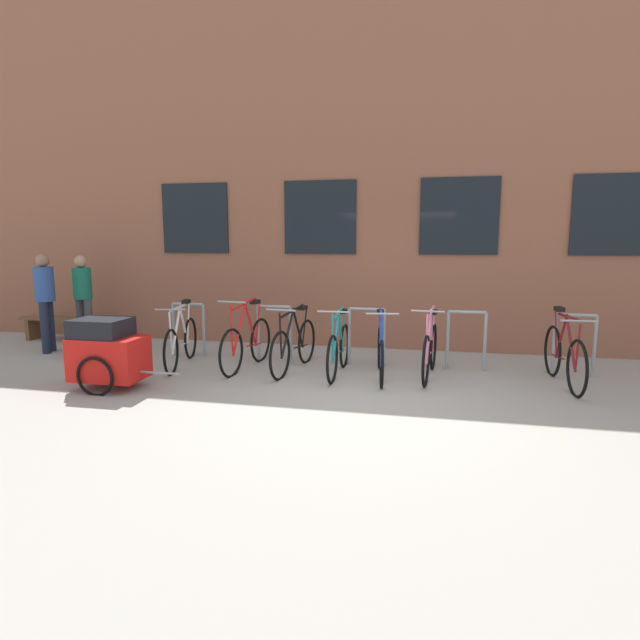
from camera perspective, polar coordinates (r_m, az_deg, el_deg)
ground_plane at (r=6.42m, az=4.54°, el=-8.96°), size 42.00×42.00×0.00m
storefront_building at (r=12.94m, az=8.89°, el=14.47°), size 28.00×7.23×6.49m
bike_rack at (r=8.14m, az=5.12°, el=-1.18°), size 6.59×0.05×0.91m
bicycle_pink at (r=7.63m, az=11.92°, el=-3.25°), size 0.44×1.71×1.04m
bicycle_red at (r=8.02m, az=-8.01°, el=-2.48°), size 0.44×1.72×1.11m
bicycle_blue at (r=7.53m, az=6.63°, el=-3.43°), size 0.44×1.70×1.01m
bicycle_maroon at (r=7.78m, az=25.12°, el=-3.56°), size 0.44×1.79×1.04m
bicycle_teal at (r=7.60m, az=2.06°, el=-3.18°), size 0.44×1.64×1.01m
bicycle_black at (r=7.84m, az=-2.83°, el=-2.75°), size 0.44×1.78×1.01m
bicycle_white at (r=8.41m, az=-14.92°, el=-2.27°), size 0.51×1.75×1.01m
bike_trailer at (r=7.41m, az=-22.19°, el=-3.24°), size 1.45×0.71×0.95m
wooden_bench at (r=11.30m, az=-26.47°, el=-0.34°), size 1.56×0.40×0.46m
person_by_bench at (r=10.15m, az=-27.83°, el=2.33°), size 0.32×0.35×1.71m
person_browsing at (r=10.40m, az=-24.48°, el=2.56°), size 0.35×0.32×1.67m
backpack at (r=9.53m, az=-25.02°, el=-2.49°), size 0.34×0.30×0.44m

